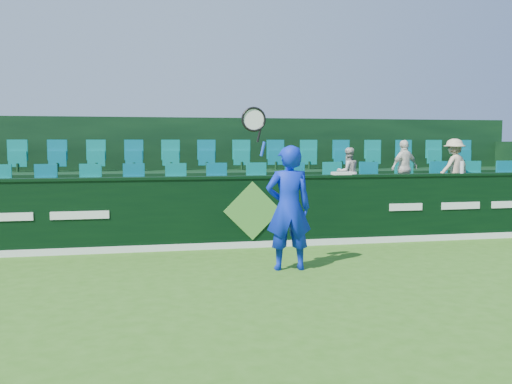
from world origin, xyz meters
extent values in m
plane|color=#316818|center=(0.00, 0.00, 0.00)|extent=(60.00, 60.00, 0.00)
cube|color=black|center=(0.00, 4.00, 0.65)|extent=(16.00, 0.20, 1.30)
cube|color=black|center=(0.00, 4.00, 1.32)|extent=(16.00, 0.24, 0.05)
cube|color=white|center=(0.00, 3.89, 0.06)|extent=(16.00, 0.02, 0.12)
cube|color=#509636|center=(0.00, 3.88, 0.70)|extent=(1.10, 0.02, 1.10)
cube|color=white|center=(-4.30, 3.89, 0.70)|extent=(0.85, 0.01, 0.14)
cube|color=white|center=(-3.10, 3.89, 0.70)|extent=(1.00, 0.01, 0.14)
cube|color=white|center=(3.10, 3.89, 0.70)|extent=(0.70, 0.01, 0.14)
cube|color=white|center=(4.30, 3.89, 0.70)|extent=(0.85, 0.01, 0.14)
cube|color=black|center=(0.00, 5.10, 0.40)|extent=(16.00, 2.00, 0.80)
cube|color=black|center=(0.00, 7.00, 0.65)|extent=(16.00, 1.80, 1.30)
cube|color=black|center=(0.00, 8.00, 1.30)|extent=(16.00, 0.20, 2.60)
cube|color=#0A7B75|center=(0.00, 5.50, 1.10)|extent=(13.50, 0.50, 0.60)
cube|color=#0A7B75|center=(0.00, 7.30, 1.60)|extent=(13.50, 0.50, 0.60)
imported|color=#0B24C4|center=(0.18, 1.99, 0.97)|extent=(0.74, 0.52, 1.93)
cylinder|color=#143FBF|center=(-0.25, 1.89, 1.88)|extent=(0.09, 0.04, 0.22)
cylinder|color=black|center=(-0.31, 1.89, 2.08)|extent=(0.08, 0.03, 0.20)
torus|color=black|center=(-0.39, 1.89, 2.32)|extent=(0.45, 0.04, 0.45)
cylinder|color=silver|center=(-0.39, 1.89, 2.32)|extent=(0.37, 0.01, 0.37)
imported|color=beige|center=(2.35, 5.12, 1.33)|extent=(0.56, 0.45, 1.07)
imported|color=white|center=(3.66, 5.12, 1.41)|extent=(0.78, 0.51, 1.23)
imported|color=beige|center=(4.87, 5.12, 1.43)|extent=(0.92, 0.70, 1.26)
cube|color=white|center=(1.79, 4.00, 1.38)|extent=(0.35, 0.23, 0.05)
cylinder|color=silver|center=(4.37, 4.00, 1.47)|extent=(0.08, 0.08, 0.25)
camera|label=1|loc=(-2.10, -6.47, 1.98)|focal=40.00mm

